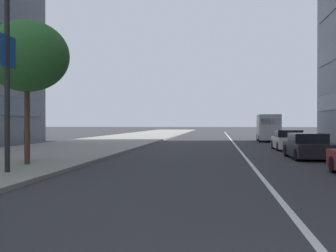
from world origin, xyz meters
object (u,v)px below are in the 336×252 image
object	(u,v)px
car_following_behind	(288,140)
car_lead_in_lane	(308,147)
delivery_van_ahead	(268,127)
street_tree_by_lamp_post	(27,56)
pedestrian_on_plaza	(27,143)
street_lamp_with_banners	(17,21)

from	to	relation	value
car_following_behind	car_lead_in_lane	bearing A→B (deg)	178.75
delivery_van_ahead	street_tree_by_lamp_post	world-z (taller)	street_tree_by_lamp_post
car_lead_in_lane	pedestrian_on_plaza	world-z (taller)	pedestrian_on_plaza
car_lead_in_lane	delivery_van_ahead	bearing A→B (deg)	-1.90
street_lamp_with_banners	pedestrian_on_plaza	distance (m)	6.47
street_lamp_with_banners	delivery_van_ahead	bearing A→B (deg)	-21.38
car_following_behind	delivery_van_ahead	distance (m)	13.92
delivery_van_ahead	street_tree_by_lamp_post	xyz separation A→B (m)	(-27.34, 12.77, 3.15)
car_lead_in_lane	street_lamp_with_banners	bearing A→B (deg)	127.25
car_lead_in_lane	street_tree_by_lamp_post	xyz separation A→B (m)	(-6.04, 12.36, 3.95)
car_following_behind	pedestrian_on_plaza	distance (m)	17.77
car_lead_in_lane	street_lamp_with_banners	world-z (taller)	street_lamp_with_banners
pedestrian_on_plaza	street_tree_by_lamp_post	bearing A→B (deg)	-87.61
car_following_behind	pedestrian_on_plaza	size ratio (longest dim) A/B	2.70
delivery_van_ahead	street_lamp_with_banners	xyz separation A→B (m)	(-30.25, 11.84, 3.91)
street_lamp_with_banners	pedestrian_on_plaza	size ratio (longest dim) A/B	5.63
street_tree_by_lamp_post	pedestrian_on_plaza	distance (m)	4.01
delivery_van_ahead	street_tree_by_lamp_post	size ratio (longest dim) A/B	0.90
car_lead_in_lane	street_tree_by_lamp_post	world-z (taller)	street_tree_by_lamp_post
car_lead_in_lane	car_following_behind	size ratio (longest dim) A/B	1.07
street_lamp_with_banners	car_lead_in_lane	bearing A→B (deg)	-51.96
car_lead_in_lane	delivery_van_ahead	world-z (taller)	delivery_van_ahead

